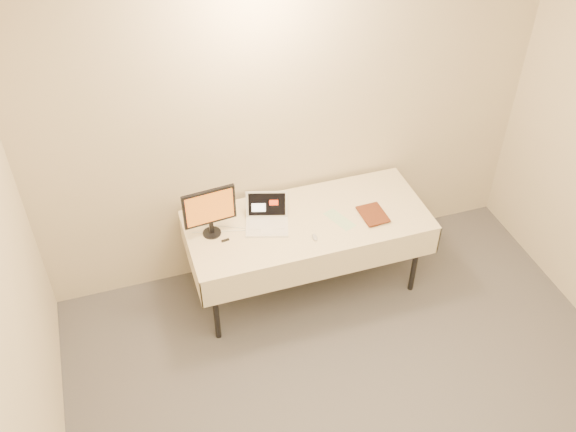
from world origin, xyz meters
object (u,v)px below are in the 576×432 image
object	(u,v)px
laptop	(267,218)
book	(363,206)
monitor	(210,209)
table	(308,225)

from	to	relation	value
laptop	book	world-z (taller)	book
monitor	table	bearing A→B (deg)	-10.60
monitor	book	world-z (taller)	monitor
laptop	monitor	size ratio (longest dim) A/B	0.96
table	book	size ratio (longest dim) A/B	7.48
laptop	book	distance (m)	0.73
table	monitor	distance (m)	0.79
monitor	book	bearing A→B (deg)	-14.73
book	table	bearing A→B (deg)	161.50
table	monitor	size ratio (longest dim) A/B	4.59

